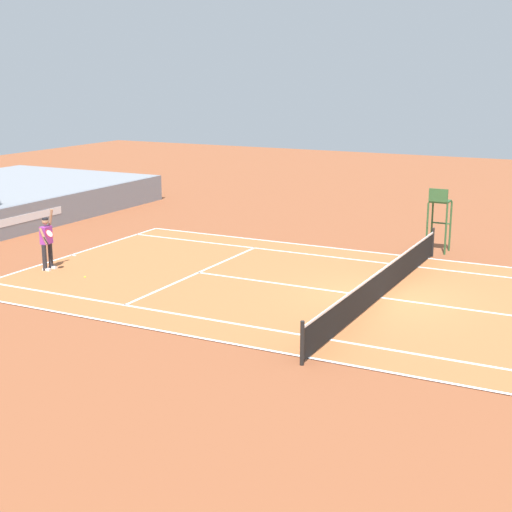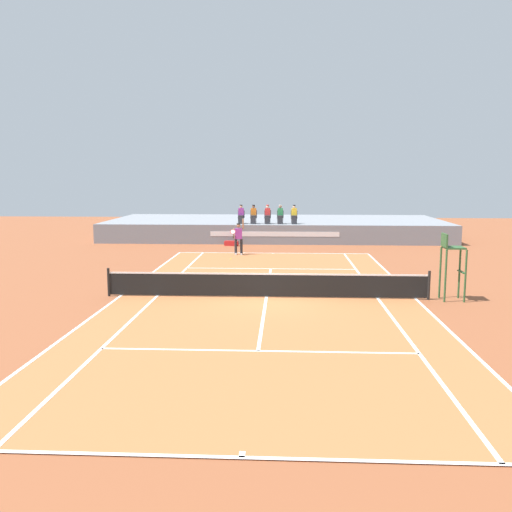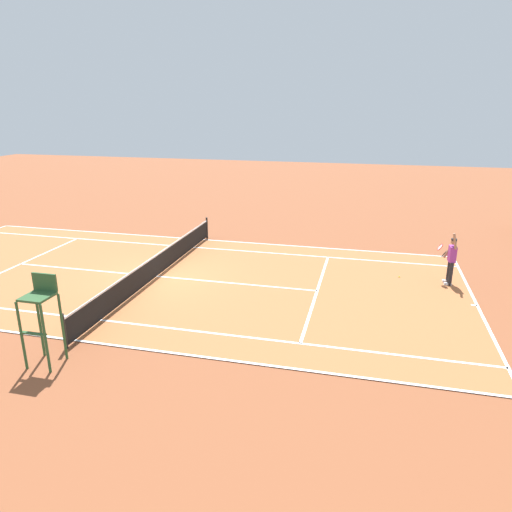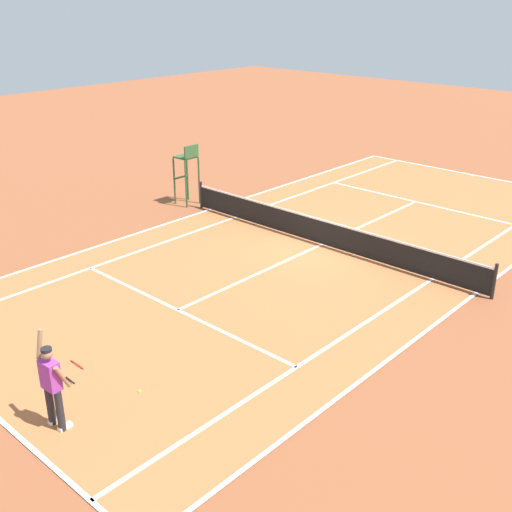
# 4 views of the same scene
# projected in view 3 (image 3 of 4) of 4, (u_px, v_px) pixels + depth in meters

# --- Properties ---
(ground_plane) EXTENTS (80.00, 80.00, 0.00)m
(ground_plane) POSITION_uv_depth(u_px,v_px,m) (158.00, 277.00, 18.74)
(ground_plane) COLOR brown
(court) EXTENTS (11.08, 23.88, 0.03)m
(court) POSITION_uv_depth(u_px,v_px,m) (157.00, 277.00, 18.74)
(court) COLOR #B76638
(court) RESTS_ON ground
(net) EXTENTS (11.98, 0.10, 1.07)m
(net) POSITION_uv_depth(u_px,v_px,m) (157.00, 265.00, 18.58)
(net) COLOR black
(net) RESTS_ON ground
(tennis_player) EXTENTS (0.76, 0.66, 2.08)m
(tennis_player) POSITION_uv_depth(u_px,v_px,m) (451.00, 259.00, 17.71)
(tennis_player) COLOR #232328
(tennis_player) RESTS_ON ground
(tennis_ball) EXTENTS (0.07, 0.07, 0.07)m
(tennis_ball) POSITION_uv_depth(u_px,v_px,m) (399.00, 277.00, 18.65)
(tennis_ball) COLOR #D1E533
(tennis_ball) RESTS_ON ground
(umpire_chair) EXTENTS (0.77, 0.77, 2.44)m
(umpire_chair) POSITION_uv_depth(u_px,v_px,m) (41.00, 309.00, 12.07)
(umpire_chair) COLOR #2D562D
(umpire_chair) RESTS_ON ground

